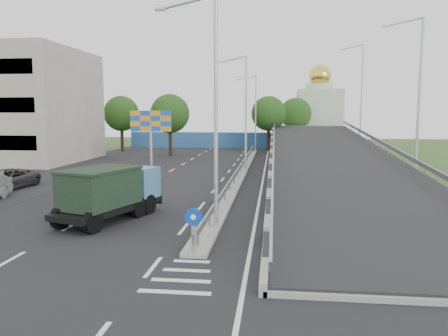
# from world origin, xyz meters

# --- Properties ---
(ground) EXTENTS (160.00, 160.00, 0.00)m
(ground) POSITION_xyz_m (0.00, 0.00, 0.00)
(ground) COLOR #2D4C1E
(ground) RESTS_ON ground
(road_surface) EXTENTS (26.00, 90.00, 0.04)m
(road_surface) POSITION_xyz_m (-3.00, 20.00, 0.00)
(road_surface) COLOR black
(road_surface) RESTS_ON ground
(parking_strip) EXTENTS (8.00, 90.00, 0.05)m
(parking_strip) POSITION_xyz_m (-16.00, 20.00, 0.00)
(parking_strip) COLOR black
(parking_strip) RESTS_ON ground
(median) EXTENTS (1.00, 44.00, 0.20)m
(median) POSITION_xyz_m (0.00, 24.00, 0.10)
(median) COLOR gray
(median) RESTS_ON ground
(overpass_ramp) EXTENTS (10.00, 50.00, 3.50)m
(overpass_ramp) POSITION_xyz_m (7.50, 24.00, 1.75)
(overpass_ramp) COLOR gray
(overpass_ramp) RESTS_ON ground
(median_guardrail) EXTENTS (0.09, 44.00, 0.71)m
(median_guardrail) POSITION_xyz_m (0.00, 24.00, 0.75)
(median_guardrail) COLOR gray
(median_guardrail) RESTS_ON median
(sign_bollard) EXTENTS (0.64, 0.23, 1.67)m
(sign_bollard) POSITION_xyz_m (0.00, 2.17, 1.03)
(sign_bollard) COLOR black
(sign_bollard) RESTS_ON median
(lamp_post_near) EXTENTS (2.74, 0.18, 10.08)m
(lamp_post_near) POSITION_xyz_m (0.11, 6.00, 5.81)
(lamp_post_near) COLOR #B2B5B7
(lamp_post_near) RESTS_ON median
(lamp_post_mid) EXTENTS (2.74, 0.18, 10.08)m
(lamp_post_mid) POSITION_xyz_m (0.11, 26.00, 5.81)
(lamp_post_mid) COLOR #B2B5B7
(lamp_post_mid) RESTS_ON median
(lamp_post_far) EXTENTS (2.74, 0.18, 10.08)m
(lamp_post_far) POSITION_xyz_m (0.11, 46.00, 5.81)
(lamp_post_far) COLOR #B2B5B7
(lamp_post_far) RESTS_ON median
(blue_wall) EXTENTS (30.00, 0.50, 2.40)m
(blue_wall) POSITION_xyz_m (-4.00, 52.00, 1.20)
(blue_wall) COLOR #275790
(blue_wall) RESTS_ON ground
(church) EXTENTS (7.00, 7.00, 13.80)m
(church) POSITION_xyz_m (10.00, 60.00, 5.31)
(church) COLOR #B2CCAD
(church) RESTS_ON ground
(billboard) EXTENTS (4.00, 0.24, 5.50)m
(billboard) POSITION_xyz_m (-9.00, 28.00, 4.19)
(billboard) COLOR #B2B5B7
(billboard) RESTS_ON ground
(tree_left_mid) EXTENTS (4.80, 4.80, 7.60)m
(tree_left_mid) POSITION_xyz_m (-10.00, 40.00, 5.18)
(tree_left_mid) COLOR black
(tree_left_mid) RESTS_ON ground
(tree_median_far) EXTENTS (4.80, 4.80, 7.60)m
(tree_median_far) POSITION_xyz_m (2.00, 48.00, 5.18)
(tree_median_far) COLOR black
(tree_median_far) RESTS_ON ground
(tree_left_far) EXTENTS (4.80, 4.80, 7.60)m
(tree_left_far) POSITION_xyz_m (-18.00, 45.00, 5.18)
(tree_left_far) COLOR black
(tree_left_far) RESTS_ON ground
(tree_ramp_far) EXTENTS (4.80, 4.80, 7.60)m
(tree_ramp_far) POSITION_xyz_m (6.00, 55.00, 5.18)
(tree_ramp_far) COLOR black
(tree_ramp_far) RESTS_ON ground
(dump_truck) EXTENTS (3.99, 6.42, 2.66)m
(dump_truck) POSITION_xyz_m (-5.13, 7.35, 1.47)
(dump_truck) COLOR black
(dump_truck) RESTS_ON ground
(parked_car_c) EXTENTS (2.61, 5.11, 1.38)m
(parked_car_c) POSITION_xyz_m (-15.53, 14.96, 0.69)
(parked_car_c) COLOR #2A2A2F
(parked_car_c) RESTS_ON ground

